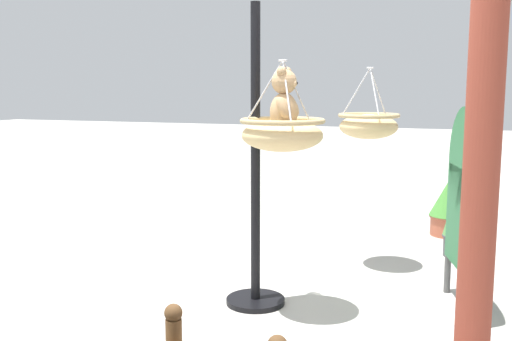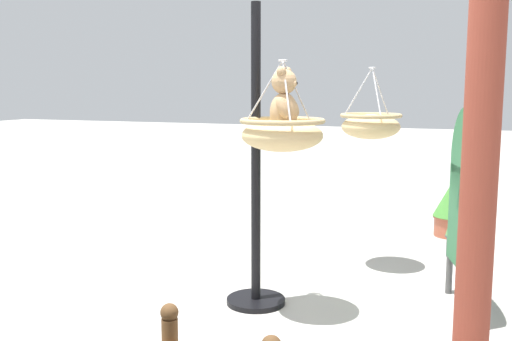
{
  "view_description": "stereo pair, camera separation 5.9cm",
  "coord_description": "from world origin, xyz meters",
  "px_view_note": "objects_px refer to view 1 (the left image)",
  "views": [
    {
      "loc": [
        3.77,
        1.49,
        1.61
      ],
      "look_at": [
        -0.02,
        0.12,
        1.04
      ],
      "focal_mm": 41.22,
      "sensor_mm": 36.0,
      "label": 1
    },
    {
      "loc": [
        3.75,
        1.55,
        1.61
      ],
      "look_at": [
        -0.02,
        0.12,
        1.04
      ],
      "focal_mm": 41.22,
      "sensor_mm": 36.0,
      "label": 2
    }
  ],
  "objects_px": {
    "greenhouse_pillar_left": "(483,129)",
    "display_sign_board": "(464,193)",
    "hanging_basket_left_high": "(369,125)",
    "potted_plant_flowering_red": "(449,206)",
    "teddy_bear": "(286,104)",
    "display_pole_central": "(255,215)",
    "hanging_basket_with_teddy": "(282,133)",
    "potted_plant_conical_shrub": "(457,218)"
  },
  "relations": [
    {
      "from": "greenhouse_pillar_left",
      "to": "potted_plant_flowering_red",
      "type": "xyz_separation_m",
      "value": [
        -3.36,
        -0.23,
        -1.07
      ]
    },
    {
      "from": "hanging_basket_left_high",
      "to": "greenhouse_pillar_left",
      "type": "bearing_deg",
      "value": 25.36
    },
    {
      "from": "display_pole_central",
      "to": "display_sign_board",
      "type": "height_order",
      "value": "display_pole_central"
    },
    {
      "from": "potted_plant_flowering_red",
      "to": "potted_plant_conical_shrub",
      "type": "bearing_deg",
      "value": 6.71
    },
    {
      "from": "greenhouse_pillar_left",
      "to": "potted_plant_flowering_red",
      "type": "bearing_deg",
      "value": -176.06
    },
    {
      "from": "hanging_basket_with_teddy",
      "to": "teddy_bear",
      "type": "relative_size",
      "value": 1.41
    },
    {
      "from": "display_pole_central",
      "to": "teddy_bear",
      "type": "distance_m",
      "value": 0.87
    },
    {
      "from": "teddy_bear",
      "to": "potted_plant_flowering_red",
      "type": "height_order",
      "value": "teddy_bear"
    },
    {
      "from": "hanging_basket_with_teddy",
      "to": "teddy_bear",
      "type": "bearing_deg",
      "value": 90.0
    },
    {
      "from": "potted_plant_flowering_red",
      "to": "display_sign_board",
      "type": "relative_size",
      "value": 0.43
    },
    {
      "from": "greenhouse_pillar_left",
      "to": "display_sign_board",
      "type": "bearing_deg",
      "value": -175.69
    },
    {
      "from": "display_pole_central",
      "to": "greenhouse_pillar_left",
      "type": "bearing_deg",
      "value": 64.65
    },
    {
      "from": "hanging_basket_with_teddy",
      "to": "display_sign_board",
      "type": "height_order",
      "value": "hanging_basket_with_teddy"
    },
    {
      "from": "potted_plant_flowering_red",
      "to": "display_sign_board",
      "type": "xyz_separation_m",
      "value": [
        2.25,
        0.15,
        0.54
      ]
    },
    {
      "from": "potted_plant_flowering_red",
      "to": "display_sign_board",
      "type": "bearing_deg",
      "value": 3.75
    },
    {
      "from": "hanging_basket_left_high",
      "to": "potted_plant_flowering_red",
      "type": "xyz_separation_m",
      "value": [
        -1.48,
        0.66,
        -0.96
      ]
    },
    {
      "from": "display_pole_central",
      "to": "hanging_basket_left_high",
      "type": "height_order",
      "value": "display_pole_central"
    },
    {
      "from": "hanging_basket_left_high",
      "to": "greenhouse_pillar_left",
      "type": "relative_size",
      "value": 0.21
    },
    {
      "from": "display_sign_board",
      "to": "hanging_basket_left_high",
      "type": "bearing_deg",
      "value": -133.36
    },
    {
      "from": "hanging_basket_left_high",
      "to": "potted_plant_flowering_red",
      "type": "height_order",
      "value": "hanging_basket_left_high"
    },
    {
      "from": "teddy_bear",
      "to": "potted_plant_flowering_red",
      "type": "relative_size",
      "value": 0.69
    },
    {
      "from": "potted_plant_flowering_red",
      "to": "teddy_bear",
      "type": "bearing_deg",
      "value": -19.93
    },
    {
      "from": "teddy_bear",
      "to": "greenhouse_pillar_left",
      "type": "height_order",
      "value": "greenhouse_pillar_left"
    },
    {
      "from": "display_pole_central",
      "to": "teddy_bear",
      "type": "bearing_deg",
      "value": 61.12
    },
    {
      "from": "potted_plant_conical_shrub",
      "to": "potted_plant_flowering_red",
      "type": "bearing_deg",
      "value": -173.29
    },
    {
      "from": "hanging_basket_with_teddy",
      "to": "greenhouse_pillar_left",
      "type": "relative_size",
      "value": 0.21
    },
    {
      "from": "potted_plant_conical_shrub",
      "to": "hanging_basket_with_teddy",
      "type": "bearing_deg",
      "value": -29.82
    },
    {
      "from": "greenhouse_pillar_left",
      "to": "hanging_basket_left_high",
      "type": "bearing_deg",
      "value": -154.64
    },
    {
      "from": "display_pole_central",
      "to": "display_sign_board",
      "type": "bearing_deg",
      "value": 105.6
    },
    {
      "from": "greenhouse_pillar_left",
      "to": "potted_plant_conical_shrub",
      "type": "height_order",
      "value": "greenhouse_pillar_left"
    },
    {
      "from": "potted_plant_flowering_red",
      "to": "potted_plant_conical_shrub",
      "type": "distance_m",
      "value": 0.83
    },
    {
      "from": "hanging_basket_left_high",
      "to": "greenhouse_pillar_left",
      "type": "xyz_separation_m",
      "value": [
        1.88,
        0.89,
        0.11
      ]
    },
    {
      "from": "hanging_basket_with_teddy",
      "to": "display_sign_board",
      "type": "xyz_separation_m",
      "value": [
        -0.55,
        1.18,
        -0.44
      ]
    },
    {
      "from": "hanging_basket_with_teddy",
      "to": "hanging_basket_left_high",
      "type": "bearing_deg",
      "value": 164.05
    },
    {
      "from": "hanging_basket_with_teddy",
      "to": "greenhouse_pillar_left",
      "type": "distance_m",
      "value": 1.39
    },
    {
      "from": "hanging_basket_with_teddy",
      "to": "potted_plant_conical_shrub",
      "type": "bearing_deg",
      "value": 150.18
    },
    {
      "from": "potted_plant_flowering_red",
      "to": "potted_plant_conical_shrub",
      "type": "relative_size",
      "value": 0.86
    },
    {
      "from": "hanging_basket_left_high",
      "to": "display_sign_board",
      "type": "xyz_separation_m",
      "value": [
        0.76,
        0.81,
        -0.43
      ]
    },
    {
      "from": "hanging_basket_with_teddy",
      "to": "potted_plant_conical_shrub",
      "type": "relative_size",
      "value": 0.84
    },
    {
      "from": "hanging_basket_with_teddy",
      "to": "potted_plant_flowering_red",
      "type": "xyz_separation_m",
      "value": [
        -2.8,
        1.04,
        -0.98
      ]
    },
    {
      "from": "hanging_basket_with_teddy",
      "to": "hanging_basket_left_high",
      "type": "distance_m",
      "value": 1.37
    },
    {
      "from": "greenhouse_pillar_left",
      "to": "potted_plant_conical_shrub",
      "type": "relative_size",
      "value": 3.92
    }
  ]
}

